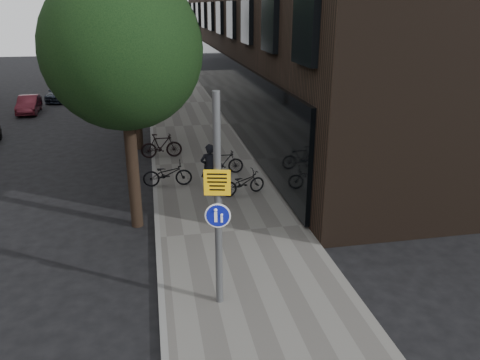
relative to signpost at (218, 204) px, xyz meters
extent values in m
plane|color=black|center=(0.70, 0.08, -2.53)|extent=(120.00, 120.00, 0.00)
cube|color=#65635E|center=(0.95, 10.08, -2.47)|extent=(4.50, 60.00, 0.12)
cube|color=slate|center=(-1.30, 10.08, -2.47)|extent=(0.15, 60.00, 0.13)
cylinder|color=black|center=(-1.90, 4.58, -0.93)|extent=(0.36, 0.36, 3.20)
sphere|color=black|center=(-1.90, 4.58, 2.77)|extent=(4.40, 4.40, 4.40)
sphere|color=black|center=(-1.50, 5.38, 1.77)|extent=(2.64, 2.64, 2.64)
cylinder|color=black|center=(-1.90, 13.08, -0.93)|extent=(0.36, 0.36, 3.20)
sphere|color=black|center=(-1.90, 13.08, 2.77)|extent=(5.00, 5.00, 5.00)
sphere|color=black|center=(-1.50, 13.88, 1.77)|extent=(3.00, 3.00, 3.00)
cylinder|color=black|center=(-1.90, 22.08, -0.93)|extent=(0.36, 0.36, 3.20)
sphere|color=black|center=(-1.90, 22.08, 2.77)|extent=(5.00, 5.00, 5.00)
sphere|color=black|center=(-1.50, 22.88, 1.77)|extent=(3.00, 3.00, 3.00)
cylinder|color=#595B5E|center=(0.00, 0.00, -0.02)|extent=(0.16, 0.16, 4.77)
cube|color=#E6AB0C|center=(0.00, 0.00, 0.51)|extent=(0.54, 0.15, 0.55)
cylinder|color=#0D1593|center=(0.00, 0.00, -0.24)|extent=(0.48, 0.12, 0.49)
cylinder|color=white|center=(0.00, 0.00, -0.24)|extent=(0.54, 0.14, 0.55)
imported|color=black|center=(0.66, 6.69, -1.52)|extent=(0.70, 0.50, 1.78)
imported|color=black|center=(1.78, 6.22, -1.98)|extent=(1.73, 0.97, 0.86)
imported|color=black|center=(1.45, 8.51, -1.94)|extent=(1.59, 0.53, 0.94)
imported|color=black|center=(-0.82, 7.55, -1.94)|extent=(1.83, 0.71, 0.95)
imported|color=black|center=(-0.92, 11.09, -1.87)|extent=(1.80, 0.53, 1.08)
imported|color=#511721|center=(-8.86, 22.49, -1.99)|extent=(1.36, 3.37, 1.09)
imported|color=black|center=(-7.50, 26.58, -1.97)|extent=(2.02, 4.04, 1.13)
camera|label=1|loc=(-1.24, -8.93, 3.90)|focal=35.00mm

